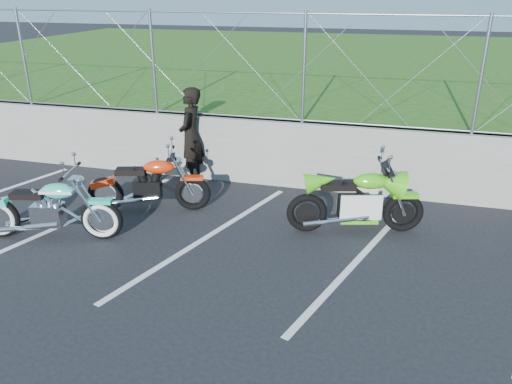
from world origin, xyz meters
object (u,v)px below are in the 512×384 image
(sportbike_green, at_px, (358,203))
(person_standing, at_px, (191,136))
(naked_orange, at_px, (150,186))
(cruiser_turquoise, at_px, (51,211))

(sportbike_green, distance_m, person_standing, 3.70)
(naked_orange, xyz_separation_m, sportbike_green, (3.56, 0.13, 0.03))
(cruiser_turquoise, relative_size, naked_orange, 1.08)
(person_standing, bearing_deg, sportbike_green, 63.60)
(sportbike_green, xyz_separation_m, person_standing, (-3.40, 1.40, 0.47))
(sportbike_green, height_order, person_standing, person_standing)
(person_standing, bearing_deg, naked_orange, -10.08)
(naked_orange, height_order, person_standing, person_standing)
(cruiser_turquoise, distance_m, naked_orange, 1.70)
(cruiser_turquoise, height_order, naked_orange, cruiser_turquoise)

